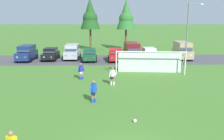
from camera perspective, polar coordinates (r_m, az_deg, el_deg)
ground_plane at (r=24.08m, az=0.81°, el=-1.45°), size 400.00×400.00×0.00m
parking_lot_strip at (r=33.59m, az=0.13°, el=2.65°), size 52.00×8.40×0.01m
soccer_ball at (r=13.69m, az=5.73°, el=-12.43°), size 0.22×0.22×0.22m
soccer_goal at (r=25.53m, az=9.37°, el=2.17°), size 7.56×2.60×2.57m
player_striker_near at (r=22.67m, az=-7.70°, el=-0.33°), size 0.66×0.49×1.64m
player_midfield_center at (r=16.43m, az=-4.58°, el=-5.36°), size 0.54×0.62×1.64m
player_defender_far at (r=20.62m, az=0.12°, el=-1.53°), size 0.69×0.43×1.64m
parked_car_slot_far_left at (r=34.78m, az=-20.43°, el=4.05°), size 2.14×4.60×2.16m
parked_car_slot_left at (r=34.32m, az=-15.00°, el=3.91°), size 2.04×4.20×1.72m
parked_car_slot_center_left at (r=34.31m, az=-9.84°, el=4.56°), size 2.16×4.61×2.16m
parked_car_slot_center at (r=32.62m, az=-5.58°, el=3.84°), size 2.20×4.28×1.72m
parked_car_slot_center_right at (r=32.38m, az=0.87°, el=3.83°), size 2.04×4.20×1.72m
parked_car_slot_right at (r=32.93m, az=4.94°, el=4.76°), size 2.35×4.88×2.52m
parked_car_slot_far_right at (r=33.95m, az=9.20°, el=4.09°), size 2.29×4.33×1.72m
parked_car_slot_end at (r=35.49m, az=17.12°, el=4.82°), size 2.39×4.90×2.52m
tree_left_edge at (r=42.79m, az=-5.48°, el=13.56°), size 3.56×3.56×9.50m
tree_mid_left at (r=43.23m, az=3.54°, el=13.43°), size 3.50×3.50×9.33m
street_lamp at (r=30.89m, az=18.47°, el=8.60°), size 2.00×0.32×7.74m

